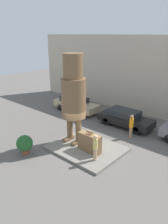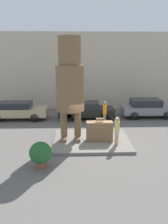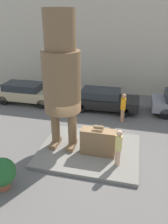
% 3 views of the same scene
% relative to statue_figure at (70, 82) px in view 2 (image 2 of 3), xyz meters
% --- Properties ---
extents(ground_plane, '(60.00, 60.00, 0.00)m').
position_rel_statue_figure_xyz_m(ground_plane, '(1.26, -0.10, -3.72)').
color(ground_plane, '#605B56').
extents(pedestal, '(4.63, 3.75, 0.16)m').
position_rel_statue_figure_xyz_m(pedestal, '(1.26, -0.10, -3.63)').
color(pedestal, slate).
rests_on(pedestal, ground_plane).
extents(building_backdrop, '(28.00, 0.60, 7.29)m').
position_rel_statue_figure_xyz_m(building_backdrop, '(1.26, 8.88, -0.07)').
color(building_backdrop, beige).
rests_on(building_backdrop, ground_plane).
extents(statue_figure, '(1.64, 1.64, 6.07)m').
position_rel_statue_figure_xyz_m(statue_figure, '(0.00, 0.00, 0.00)').
color(statue_figure, brown).
rests_on(statue_figure, pedestal).
extents(giant_suitcase, '(1.57, 0.56, 1.45)m').
position_rel_statue_figure_xyz_m(giant_suitcase, '(1.72, -0.35, -2.94)').
color(giant_suitcase, brown).
rests_on(giant_suitcase, pedestal).
extents(tourist, '(0.28, 0.28, 1.66)m').
position_rel_statue_figure_xyz_m(tourist, '(2.67, -0.95, -2.64)').
color(tourist, tan).
rests_on(tourist, pedestal).
extents(parked_car_tan, '(4.78, 1.73, 1.47)m').
position_rel_statue_figure_xyz_m(parked_car_tan, '(-4.53, 4.93, -2.92)').
color(parked_car_tan, tan).
rests_on(parked_car_tan, ground_plane).
extents(parked_car_black, '(4.59, 1.79, 1.42)m').
position_rel_statue_figure_xyz_m(parked_car_black, '(1.10, 4.96, -2.96)').
color(parked_car_black, black).
rests_on(parked_car_black, ground_plane).
extents(parked_car_grey, '(4.39, 1.89, 1.57)m').
position_rel_statue_figure_xyz_m(parked_car_grey, '(6.38, 5.29, -2.88)').
color(parked_car_grey, gray).
rests_on(parked_car_grey, ground_plane).
extents(planter_pot, '(1.05, 1.05, 1.29)m').
position_rel_statue_figure_xyz_m(planter_pot, '(-1.35, -3.16, -2.98)').
color(planter_pot, brown).
rests_on(planter_pot, ground_plane).
extents(worker_hivis, '(0.30, 0.30, 1.78)m').
position_rel_statue_figure_xyz_m(worker_hivis, '(2.52, 3.49, -2.74)').
color(worker_hivis, '#A87A56').
rests_on(worker_hivis, ground_plane).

